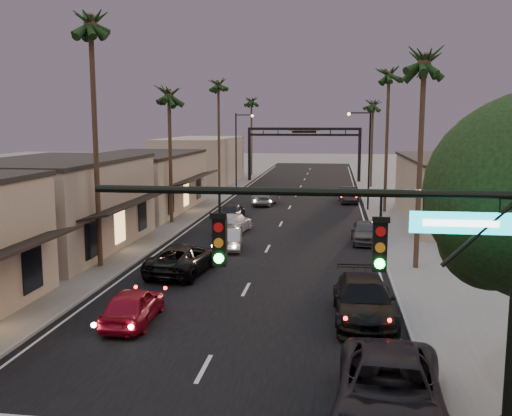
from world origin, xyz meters
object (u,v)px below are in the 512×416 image
(palm_lb, at_px, (90,16))
(oncoming_pickup, at_px, (184,258))
(streetlight_left, at_px, (238,145))
(palm_ra, at_px, (425,54))
(oncoming_red, at_px, (133,305))
(curbside_black, at_px, (364,301))
(traffic_signal, at_px, (415,271))
(palm_lc, at_px, (169,89))
(palm_rb, at_px, (389,70))
(palm_ld, at_px, (218,81))
(oncoming_silver, at_px, (230,239))
(arch, at_px, (304,141))
(curbside_near, at_px, (390,391))
(streetlight_right, at_px, (366,152))
(palm_far, at_px, (251,99))
(palm_rc, at_px, (373,101))

(palm_lb, xyz_separation_m, oncoming_pickup, (4.83, -0.40, -12.60))
(oncoming_pickup, bearing_deg, streetlight_left, -78.58)
(palm_ra, relative_size, oncoming_red, 3.09)
(curbside_black, bearing_deg, oncoming_red, -172.34)
(palm_ra, xyz_separation_m, oncoming_pickup, (-12.37, -2.40, -10.65))
(traffic_signal, bearing_deg, palm_lc, 114.06)
(palm_rb, bearing_deg, palm_ld, 147.40)
(palm_rb, height_order, oncoming_silver, palm_rb)
(arch, bearing_deg, curbside_black, -84.38)
(oncoming_red, relative_size, curbside_near, 0.69)
(streetlight_right, bearing_deg, curbside_near, -91.91)
(traffic_signal, bearing_deg, streetlight_left, 103.14)
(palm_lb, distance_m, palm_ld, 33.01)
(palm_ra, relative_size, oncoming_pickup, 2.32)
(palm_lb, bearing_deg, arch, 79.84)
(palm_ra, height_order, curbside_black, palm_ra)
(palm_far, height_order, oncoming_silver, palm_far)
(palm_ld, bearing_deg, oncoming_red, -83.30)
(oncoming_pickup, bearing_deg, palm_ld, -75.29)
(streetlight_right, height_order, streetlight_left, same)
(streetlight_left, relative_size, curbside_near, 1.45)
(traffic_signal, xyz_separation_m, palm_ld, (-14.29, 51.00, 7.33))
(arch, bearing_deg, curbside_near, -84.82)
(streetlight_left, distance_m, oncoming_red, 44.50)
(palm_rb, distance_m, palm_rc, 20.09)
(oncoming_red, bearing_deg, palm_ld, -85.60)
(palm_lb, distance_m, palm_rb, 27.94)
(streetlight_left, xyz_separation_m, palm_ra, (15.52, -34.00, 6.11))
(arch, xyz_separation_m, streetlight_left, (-6.92, -12.00, -0.20))
(arch, distance_m, palm_rc, 11.59)
(arch, relative_size, oncoming_red, 3.56)
(curbside_near, bearing_deg, streetlight_right, 92.38)
(oncoming_silver, bearing_deg, palm_rb, -131.76)
(palm_lc, height_order, palm_rc, same)
(arch, height_order, curbside_near, arch)
(palm_ra, distance_m, oncoming_pickup, 16.50)
(oncoming_pickup, bearing_deg, curbside_black, 152.08)
(palm_ra, xyz_separation_m, curbside_near, (-2.93, -16.52, -10.58))
(palm_rb, height_order, oncoming_red, palm_rb)
(oncoming_red, bearing_deg, traffic_signal, 131.52)
(arch, height_order, palm_far, palm_far)
(traffic_signal, relative_size, palm_ld, 0.60)
(palm_rc, height_order, oncoming_pickup, palm_rc)
(palm_lb, relative_size, palm_lc, 1.25)
(palm_rb, xyz_separation_m, oncoming_red, (-12.36, -30.15, -11.69))
(streetlight_right, bearing_deg, curbside_black, -92.98)
(palm_lc, xyz_separation_m, oncoming_red, (4.84, -22.15, -9.74))
(oncoming_red, relative_size, oncoming_silver, 1.04)
(streetlight_left, bearing_deg, oncoming_pickup, -85.06)
(streetlight_left, height_order, curbside_near, streetlight_left)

